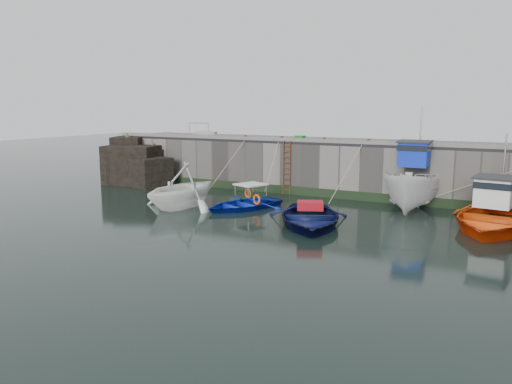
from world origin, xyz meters
The scene contains 22 objects.
ground centered at (0.00, 0.00, 0.00)m, with size 120.00×120.00×0.00m, color black.
quay_back centered at (0.00, 12.50, 1.50)m, with size 30.00×5.00×3.00m, color slate.
road_back centered at (0.00, 12.50, 3.08)m, with size 30.00×5.00×0.16m, color black.
kerb_back centered at (0.00, 10.15, 3.26)m, with size 30.00×0.30×0.20m, color slate.
algae_back centered at (0.00, 9.96, 0.25)m, with size 30.00×0.08×0.50m, color black.
rock_outcrop centered at (-12.92, 9.11, 1.26)m, with size 5.85×4.24×3.41m.
ladder centered at (-2.00, 9.91, 1.59)m, with size 0.51×0.08×3.20m.
boat_near_white centered at (-5.24, 3.85, 0.00)m, with size 4.34×5.03×2.65m, color white.
boat_near_white_rope centered at (-5.24, 8.17, 0.00)m, with size 0.04×4.48×3.10m, color tan, non-canonical shape.
boat_near_blue centered at (-2.25, 5.08, 0.00)m, with size 3.15×4.41×0.91m, color #0B22AE.
boat_near_blue_rope centered at (-2.25, 8.79, 0.00)m, with size 0.04×3.55×3.10m, color tan, non-canonical shape.
boat_near_navy centered at (2.15, 3.29, 0.00)m, with size 3.98×5.58×1.16m, color #090F3B.
boat_near_navy_rope centered at (2.15, 7.90, 0.00)m, with size 0.04×4.94×3.10m, color tan, non-canonical shape.
boat_far_white centered at (5.53, 9.27, 1.09)m, with size 2.77×6.82×5.60m.
boat_far_orange centered at (9.49, 6.52, 0.45)m, with size 5.63×7.31×4.40m.
fish_crate centered at (-1.73, 11.23, 3.31)m, with size 0.57×0.43×0.29m, color #177F1F.
railing centered at (-8.75, 11.25, 3.36)m, with size 1.60×1.05×1.00m.
bollard_a centered at (-5.00, 10.25, 3.30)m, with size 0.18×0.18×0.28m, color #3F1E0F.
bollard_b centered at (-2.50, 10.25, 3.30)m, with size 0.18×0.18×0.28m, color #3F1E0F.
bollard_c centered at (0.20, 10.25, 3.30)m, with size 0.18×0.18×0.28m, color #3F1E0F.
bollard_d centered at (2.80, 10.25, 3.30)m, with size 0.18×0.18×0.28m, color #3F1E0F.
bollard_e centered at (6.00, 10.25, 3.30)m, with size 0.18×0.18×0.28m, color #3F1E0F.
Camera 1 is at (10.27, -17.01, 5.24)m, focal length 35.00 mm.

